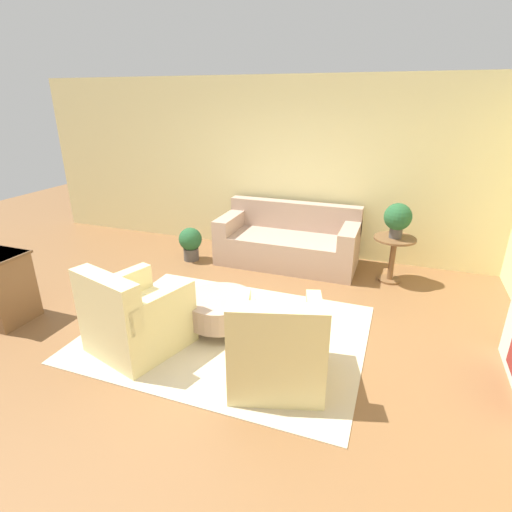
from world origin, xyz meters
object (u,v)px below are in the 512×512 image
ottoman_table (220,308)px  potted_plant_on_side_table (398,218)px  armchair_right (277,348)px  side_table (393,251)px  couch (288,243)px  armchair_left (135,318)px  potted_plant_floor (191,242)px

ottoman_table → potted_plant_on_side_table: 2.75m
armchair_right → side_table: armchair_right is taller
potted_plant_on_side_table → couch: bearing=174.0°
armchair_left → ottoman_table: (0.66, 0.66, -0.10)m
couch → potted_plant_floor: bearing=-163.5°
armchair_left → armchair_right: (1.53, 0.00, 0.00)m
couch → armchair_right: bearing=-76.2°
couch → side_table: (1.58, -0.17, 0.12)m
armchair_left → armchair_right: same height
armchair_left → armchair_right: size_ratio=1.00×
armchair_right → potted_plant_floor: bearing=132.7°
ottoman_table → couch: bearing=85.3°
side_table → potted_plant_floor: 3.10m
ottoman_table → potted_plant_floor: 2.18m
potted_plant_on_side_table → armchair_right: bearing=-108.4°
armchair_left → potted_plant_on_side_table: potted_plant_on_side_table is taller
ottoman_table → potted_plant_on_side_table: (1.76, 2.00, 0.68)m
armchair_left → potted_plant_floor: bearing=105.6°
couch → potted_plant_floor: 1.57m
couch → armchair_right: size_ratio=2.02×
armchair_right → potted_plant_on_side_table: size_ratio=2.19×
potted_plant_floor → side_table: bearing=5.2°
armchair_right → potted_plant_floor: (-2.20, 2.38, -0.05)m
armchair_left → potted_plant_floor: (-0.67, 2.38, -0.05)m
couch → side_table: bearing=-6.0°
armchair_left → potted_plant_on_side_table: (2.42, 2.66, 0.58)m
potted_plant_floor → armchair_right: bearing=-47.3°
side_table → ottoman_table: bearing=-131.2°
armchair_right → ottoman_table: (-0.87, 0.66, -0.10)m
armchair_left → side_table: 3.60m
couch → armchair_left: (-0.84, -2.83, 0.03)m
ottoman_table → potted_plant_floor: potted_plant_floor is taller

